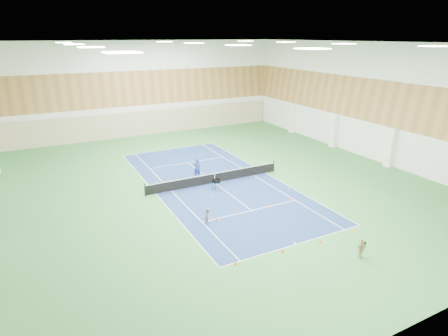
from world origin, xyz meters
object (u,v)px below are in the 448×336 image
object	(u,v)px
coach	(197,168)
child_court	(208,216)
ball_cart	(216,184)
tennis_net	(215,177)
child_apron	(361,249)

from	to	relation	value
coach	child_court	xyz separation A→B (m)	(-2.88, -8.64, -0.38)
ball_cart	child_court	bearing A→B (deg)	-126.93
child_court	coach	bearing A→B (deg)	32.01
coach	ball_cart	distance (m)	3.45
tennis_net	coach	size ratio (longest dim) A/B	6.80
coach	ball_cart	world-z (taller)	coach
child_court	child_apron	world-z (taller)	child_apron
tennis_net	child_court	size ratio (longest dim) A/B	11.33
coach	ball_cart	size ratio (longest dim) A/B	1.99
coach	child_apron	xyz separation A→B (m)	(3.34, -16.83, -0.32)
child_court	ball_cart	size ratio (longest dim) A/B	1.20
child_apron	ball_cart	size ratio (longest dim) A/B	1.31
child_court	ball_cart	world-z (taller)	child_court
child_apron	coach	bearing A→B (deg)	102.38
child_court	child_apron	xyz separation A→B (m)	(6.22, -8.19, 0.06)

